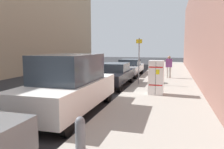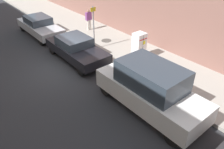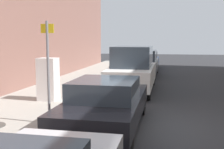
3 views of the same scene
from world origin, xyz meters
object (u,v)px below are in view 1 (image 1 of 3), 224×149
(discarded_refrigerator, at_px, (156,77))
(parked_sedan_dark, at_px, (113,74))
(parked_sedan_silver, at_px, (130,67))
(fire_hydrant, at_px, (80,133))
(parked_van_white, at_px, (70,85))
(pedestrian_walking_far, at_px, (169,65))
(street_sign_post, at_px, (139,58))

(discarded_refrigerator, distance_m, parked_sedan_dark, 3.76)
(parked_sedan_silver, xyz_separation_m, parked_sedan_dark, (-0.00, 5.25, 0.02))
(discarded_refrigerator, relative_size, parked_sedan_dark, 0.35)
(fire_hydrant, distance_m, parked_van_white, 3.35)
(parked_sedan_silver, bearing_deg, pedestrian_walking_far, 150.45)
(pedestrian_walking_far, height_order, parked_van_white, parked_van_white)
(fire_hydrant, height_order, parked_sedan_dark, parked_sedan_dark)
(street_sign_post, bearing_deg, fire_hydrant, 90.84)
(discarded_refrigerator, height_order, parked_sedan_silver, discarded_refrigerator)
(fire_hydrant, bearing_deg, parked_van_white, -59.74)
(fire_hydrant, relative_size, parked_van_white, 0.15)
(parked_sedan_dark, relative_size, parked_van_white, 0.91)
(discarded_refrigerator, relative_size, parked_sedan_silver, 0.33)
(fire_hydrant, bearing_deg, parked_sedan_dark, -79.20)
(parked_sedan_dark, bearing_deg, parked_sedan_silver, -90.00)
(street_sign_post, relative_size, pedestrian_walking_far, 1.74)
(fire_hydrant, bearing_deg, pedestrian_walking_far, -97.40)
(discarded_refrigerator, xyz_separation_m, parked_sedan_dark, (2.79, -2.51, -0.23))
(parked_sedan_silver, bearing_deg, street_sign_post, 107.18)
(fire_hydrant, relative_size, parked_sedan_dark, 0.17)
(discarded_refrigerator, height_order, parked_van_white, parked_van_white)
(street_sign_post, height_order, parked_sedan_silver, street_sign_post)
(parked_sedan_dark, bearing_deg, street_sign_post, -170.10)
(discarded_refrigerator, bearing_deg, street_sign_post, -65.77)
(fire_hydrant, bearing_deg, parked_sedan_silver, -83.20)
(parked_van_white, bearing_deg, parked_sedan_dark, -90.00)
(fire_hydrant, distance_m, parked_sedan_dark, 8.92)
(parked_van_white, bearing_deg, pedestrian_walking_far, -109.27)
(fire_hydrant, height_order, pedestrian_walking_far, pedestrian_walking_far)
(street_sign_post, xyz_separation_m, parked_van_white, (1.54, 6.17, -0.66))
(street_sign_post, relative_size, parked_van_white, 0.56)
(pedestrian_walking_far, relative_size, parked_van_white, 0.32)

